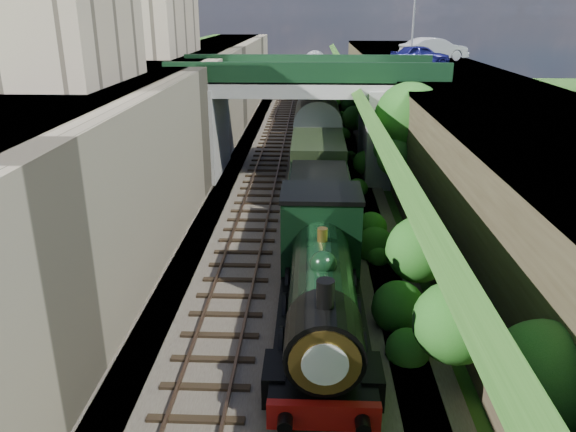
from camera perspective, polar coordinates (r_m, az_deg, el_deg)
The scene contains 19 objects.
trackbed at distance 32.24m, azimuth 0.83°, elevation 2.41°, with size 10.00×90.00×0.20m, color #473F38.
retaining_wall at distance 31.99m, azimuth -9.14°, elevation 8.32°, with size 1.00×90.00×7.00m, color #756B56.
street_plateau_left at distance 32.86m, azimuth -15.20°, elevation 8.18°, with size 6.00×90.00×7.00m, color #262628.
street_plateau_right at distance 32.62m, azimuth 17.92°, elevation 7.15°, with size 8.00×90.00×6.25m, color #262628.
embankment_slope at distance 29.03m, azimuth 10.45°, elevation 5.19°, with size 4.37×90.00×6.36m.
track_left at distance 32.31m, azimuth -2.72°, elevation 2.70°, with size 2.50×90.00×0.20m.
track_right at distance 32.19m, azimuth 2.97°, elevation 2.63°, with size 2.50×90.00×0.20m.
road_bridge at distance 35.18m, azimuth 2.61°, elevation 10.57°, with size 16.00×6.40×7.25m.
building_far at distance 42.23m, azimuth -13.99°, elevation 19.72°, with size 5.00×10.00×6.00m, color gray.
building_near at distance 26.77m, azimuth -21.22°, elevation 16.89°, with size 4.00×8.00×4.00m, color gray.
tree at distance 29.83m, azimuth 12.37°, elevation 9.50°, with size 3.60×3.80×6.60m.
lamppost at distance 42.46m, azimuth 12.72°, elevation 19.22°, with size 0.87×0.15×6.00m.
car_blue at distance 42.15m, azimuth 13.27°, elevation 15.62°, with size 1.68×4.17×1.42m, color navy.
car_silver at distance 46.55m, azimuth 14.60°, elevation 16.08°, with size 1.82×5.21×1.72m, color #97989C.
locomotive at distance 17.70m, azimuth 3.42°, elevation -6.91°, with size 3.10×10.22×3.83m.
tender at distance 24.58m, azimuth 3.15°, elevation 0.36°, with size 2.70×6.00×3.05m.
coach_front at distance 36.58m, azimuth 2.96°, elevation 7.70°, with size 2.90×18.00×3.70m.
coach_middle at distance 55.09m, azimuth 2.82°, elevation 11.93°, with size 2.90×18.00×3.70m.
coach_rear at distance 73.74m, azimuth 2.75°, elevation 14.02°, with size 2.90×18.00×3.70m.
Camera 1 is at (0.81, -10.69, 9.95)m, focal length 35.00 mm.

